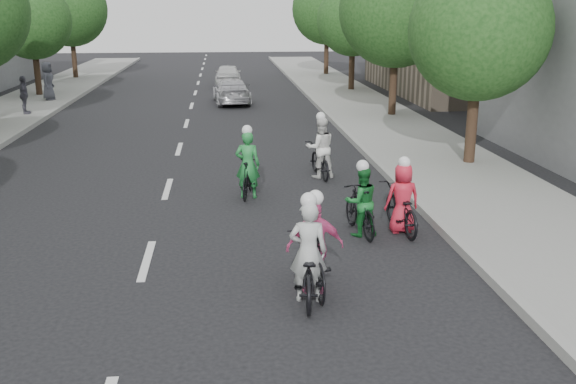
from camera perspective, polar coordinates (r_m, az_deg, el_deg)
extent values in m
plane|color=black|center=(12.42, -12.44, -5.96)|extent=(120.00, 120.00, 0.00)
cube|color=gray|center=(22.86, 10.82, 4.39)|extent=(4.00, 80.00, 0.15)
cube|color=#999993|center=(22.38, 6.02, 4.38)|extent=(0.18, 80.00, 0.18)
cube|color=gray|center=(38.31, 16.95, 14.50)|extent=(10.00, 14.00, 8.00)
cylinder|color=black|center=(36.92, -21.37, 9.60)|extent=(0.32, 0.32, 2.27)
sphere|color=#184216|center=(36.76, -21.82, 13.99)|extent=(4.00, 4.00, 4.00)
cylinder|color=black|center=(45.62, -18.46, 11.03)|extent=(0.32, 0.32, 2.48)
sphere|color=#184216|center=(45.50, -18.83, 15.14)|extent=(4.80, 4.80, 4.80)
cylinder|color=black|center=(19.77, 15.98, 5.40)|extent=(0.32, 0.32, 2.27)
sphere|color=#184216|center=(19.48, 16.64, 13.62)|extent=(4.00, 4.00, 4.00)
cylinder|color=black|center=(28.22, 9.30, 9.04)|extent=(0.32, 0.32, 2.48)
sphere|color=#184216|center=(28.02, 9.61, 15.71)|extent=(4.80, 4.80, 4.80)
cylinder|color=black|center=(36.95, 5.67, 10.61)|extent=(0.32, 0.32, 2.27)
sphere|color=#184216|center=(36.79, 5.80, 15.01)|extent=(4.00, 4.00, 4.00)
cylinder|color=black|center=(45.76, 3.42, 11.82)|extent=(0.32, 0.32, 2.48)
sphere|color=#184216|center=(45.64, 3.49, 15.93)|extent=(4.80, 4.80, 4.80)
imported|color=black|center=(18.03, 2.83, 2.85)|extent=(0.80, 1.84, 0.94)
imported|color=white|center=(17.85, 2.89, 3.96)|extent=(0.88, 0.72, 1.69)
sphere|color=white|center=(17.69, 2.93, 6.70)|extent=(0.26, 0.26, 0.26)
imported|color=black|center=(13.79, 9.98, -1.43)|extent=(0.79, 1.92, 0.98)
imported|color=red|center=(13.63, 10.14, -0.54)|extent=(0.76, 0.53, 1.49)
sphere|color=white|center=(13.43, 10.30, 2.59)|extent=(0.26, 0.26, 0.26)
imported|color=black|center=(10.48, 1.72, -6.85)|extent=(0.87, 1.96, 1.00)
imported|color=#BBC0BD|center=(10.26, 1.80, -5.34)|extent=(0.65, 0.47, 1.67)
sphere|color=white|center=(9.98, 1.85, -0.76)|extent=(0.26, 0.26, 0.26)
imported|color=black|center=(10.73, 2.32, -6.02)|extent=(0.60, 1.85, 1.10)
imported|color=#E85293|center=(10.54, 2.41, -4.88)|extent=(0.97, 0.44, 1.63)
sphere|color=white|center=(10.27, 2.47, -0.52)|extent=(0.26, 0.26, 0.26)
imported|color=black|center=(13.47, 6.43, -1.63)|extent=(0.72, 1.75, 1.02)
imported|color=#186F2B|center=(13.31, 6.55, -0.85)|extent=(0.78, 0.65, 1.46)
sphere|color=white|center=(13.11, 6.65, 2.29)|extent=(0.26, 0.26, 0.26)
imported|color=black|center=(16.10, -3.60, 1.24)|extent=(0.73, 1.63, 0.94)
imported|color=#25893C|center=(15.91, -3.61, 2.44)|extent=(0.68, 0.51, 1.69)
sphere|color=white|center=(15.73, -3.66, 5.50)|extent=(0.26, 0.26, 0.26)
imported|color=#B6B6BB|center=(32.36, -5.05, 8.91)|extent=(1.99, 4.27, 1.21)
imported|color=silver|center=(39.98, -5.36, 10.33)|extent=(1.62, 3.88, 1.31)
imported|color=#555361|center=(30.23, -22.41, 7.98)|extent=(0.48, 0.99, 1.63)
imported|color=#44454F|center=(34.50, -20.58, 9.22)|extent=(0.66, 0.95, 1.87)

